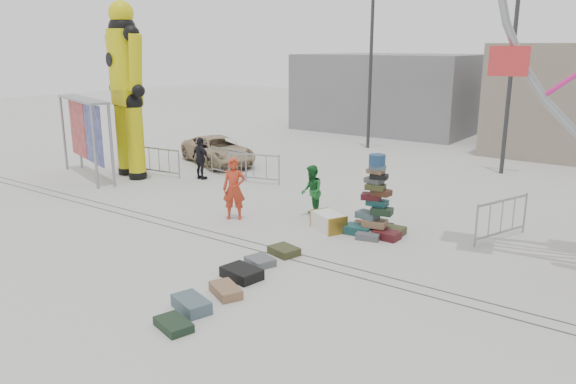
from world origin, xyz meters
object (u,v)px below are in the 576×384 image
Objects in this scene: pedestrian_red at (234,189)px; parked_suv at (218,150)px; suitcase_tower at (375,212)px; lamp_post_right at (515,57)px; pedestrian_black at (201,158)px; barricade_dummy_c at (254,168)px; pedestrian_green at (312,191)px; barricade_dummy_b at (228,163)px; lamp_post_left at (373,55)px; barricade_wheel_front at (501,219)px; barricade_dummy_a at (159,162)px; banner_scaffold at (84,118)px; steamer_trunk at (328,222)px; crash_test_dummy at (126,84)px.

parked_suv is at bearing 103.90° from pedestrian_red.
lamp_post_right is at bearing 80.83° from suitcase_tower.
pedestrian_black reaches higher than parked_suv.
pedestrian_red reaches higher than barricade_dummy_c.
pedestrian_black is at bearing -142.99° from pedestrian_green.
barricade_dummy_b is at bearing -141.18° from lamp_post_right.
lamp_post_left is at bearing 161.49° from pedestrian_green.
suitcase_tower is 8.22m from barricade_dummy_b.
barricade_dummy_c and barricade_wheel_front have the same top height.
lamp_post_right reaches higher than pedestrian_green.
barricade_dummy_a is 1.85m from pedestrian_black.
banner_scaffold is 2.69× the size of pedestrian_green.
parked_suv is (-5.78, 5.55, -0.32)m from pedestrian_red.
barricade_dummy_c is at bearing 46.73° from banner_scaffold.
pedestrian_red reaches higher than pedestrian_green.
steamer_trunk is at bearing -18.44° from barricade_dummy_b.
pedestrian_black is (-8.29, 1.92, 0.18)m from suitcase_tower.
banner_scaffold is (-11.97, -0.40, 1.65)m from suitcase_tower.
pedestrian_red is at bearing -38.56° from barricade_dummy_b.
pedestrian_green is at bearing 22.67° from banner_scaffold.
banner_scaffold is (-5.68, -12.00, -2.22)m from lamp_post_left.
steamer_trunk is 0.24× the size of parked_suv.
crash_test_dummy reaches higher than barricade_dummy_c.
barricade_dummy_b is 10.63m from barricade_wheel_front.
lamp_post_right reaches higher than barricade_wheel_front.
suitcase_tower is 4.13m from pedestrian_red.
pedestrian_black is at bearing 50.62° from banner_scaffold.
pedestrian_green is 6.25m from pedestrian_black.
suitcase_tower is 1.09× the size of barricade_dummy_b.
crash_test_dummy is 4.77m from barricade_dummy_b.
barricade_wheel_front is 1.26× the size of pedestrian_black.
banner_scaffold is at bearing -122.37° from crash_test_dummy.
banner_scaffold reaches higher than suitcase_tower.
lamp_post_left is 3.66× the size of suitcase_tower.
lamp_post_right is at bearing 46.69° from barricade_dummy_b.
barricade_dummy_a is 6.61m from pedestrian_red.
barricade_wheel_front is 1.29× the size of pedestrian_green.
banner_scaffold is 6.64m from barricade_dummy_c.
pedestrian_black is at bearing -171.90° from steamer_trunk.
banner_scaffold is 5.60m from barricade_dummy_b.
barricade_wheel_front is at bearing -5.11° from barricade_dummy_a.
barricade_wheel_front is at bearing 25.89° from banner_scaffold.
pedestrian_green is (1.71, 1.46, -0.13)m from pedestrian_red.
suitcase_tower is 1.33m from steamer_trunk.
barricade_dummy_b is at bearing 154.99° from suitcase_tower.
pedestrian_green is 0.97× the size of pedestrian_black.
banner_scaffold is at bearing 118.02° from barricade_wheel_front.
banner_scaffold is 9.86m from pedestrian_green.
crash_test_dummy is 4.20× the size of pedestrian_black.
steamer_trunk is 2.93m from pedestrian_red.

